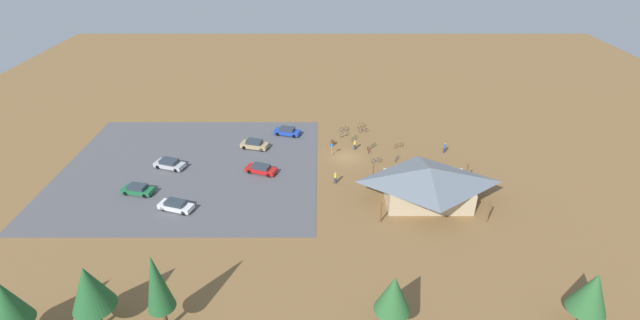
{
  "coord_description": "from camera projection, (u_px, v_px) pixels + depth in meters",
  "views": [
    {
      "loc": [
        4.05,
        61.38,
        34.16
      ],
      "look_at": [
        4.05,
        2.97,
        1.2
      ],
      "focal_mm": 25.03,
      "sensor_mm": 36.0,
      "label": 1
    }
  ],
  "objects": [
    {
      "name": "lot_sign",
      "position": [
        332.0,
        148.0,
        69.97
      ],
      "size": [
        0.56,
        0.08,
        2.2
      ],
      "color": "#99999E",
      "rests_on": "ground"
    },
    {
      "name": "bicycle_teal_yard_front",
      "position": [
        354.0,
        138.0,
        75.2
      ],
      "size": [
        1.08,
        1.45,
        0.83
      ],
      "color": "black",
      "rests_on": "ground"
    },
    {
      "name": "pine_west",
      "position": [
        157.0,
        283.0,
        38.78
      ],
      "size": [
        2.49,
        2.49,
        8.83
      ],
      "color": "brown",
      "rests_on": "ground"
    },
    {
      "name": "car_tan_aisle_side",
      "position": [
        254.0,
        144.0,
        72.48
      ],
      "size": [
        4.68,
        2.85,
        1.46
      ],
      "color": "tan",
      "rests_on": "parking_lot_asphalt"
    },
    {
      "name": "visitor_at_bikes",
      "position": [
        335.0,
        178.0,
        63.21
      ],
      "size": [
        0.37,
        0.36,
        1.76
      ],
      "color": "#2D3347",
      "rests_on": "ground"
    },
    {
      "name": "visitor_near_lot",
      "position": [
        355.0,
        144.0,
        72.15
      ],
      "size": [
        0.4,
        0.37,
        1.72
      ],
      "color": "#2D3347",
      "rests_on": "ground"
    },
    {
      "name": "pine_midwest",
      "position": [
        592.0,
        292.0,
        39.21
      ],
      "size": [
        3.39,
        3.39,
        6.89
      ],
      "color": "brown",
      "rests_on": "ground"
    },
    {
      "name": "bicycle_purple_edge_south",
      "position": [
        344.0,
        129.0,
        78.35
      ],
      "size": [
        1.67,
        0.64,
        0.87
      ],
      "color": "black",
      "rests_on": "ground"
    },
    {
      "name": "visitor_by_pavilion",
      "position": [
        445.0,
        148.0,
        71.19
      ],
      "size": [
        0.36,
        0.36,
        1.72
      ],
      "color": "#2D3347",
      "rests_on": "ground"
    },
    {
      "name": "pine_east",
      "position": [
        89.0,
        288.0,
        39.49
      ],
      "size": [
        3.83,
        3.83,
        7.23
      ],
      "color": "brown",
      "rests_on": "ground"
    },
    {
      "name": "pine_far_west",
      "position": [
        394.0,
        294.0,
        39.19
      ],
      "size": [
        3.29,
        3.29,
        6.6
      ],
      "color": "brown",
      "rests_on": "ground"
    },
    {
      "name": "parking_lot_asphalt",
      "position": [
        191.0,
        168.0,
        67.39
      ],
      "size": [
        38.19,
        32.86,
        0.05
      ],
      "primitive_type": "cube",
      "color": "#56565B",
      "rests_on": "ground"
    },
    {
      "name": "ground",
      "position": [
        346.0,
        157.0,
        70.25
      ],
      "size": [
        160.0,
        160.0,
        0.0
      ],
      "primitive_type": "plane",
      "color": "olive",
      "rests_on": "ground"
    },
    {
      "name": "bicycle_orange_edge_north",
      "position": [
        399.0,
        145.0,
        73.04
      ],
      "size": [
        1.58,
        0.72,
        0.82
      ],
      "color": "black",
      "rests_on": "ground"
    },
    {
      "name": "bicycle_white_lone_west",
      "position": [
        397.0,
        159.0,
        69.12
      ],
      "size": [
        0.81,
        1.51,
        0.86
      ],
      "color": "black",
      "rests_on": "ground"
    },
    {
      "name": "bicycle_red_near_porch",
      "position": [
        368.0,
        150.0,
        71.66
      ],
      "size": [
        0.48,
        1.75,
        0.82
      ],
      "color": "black",
      "rests_on": "ground"
    },
    {
      "name": "bicycle_yellow_back_row",
      "position": [
        361.0,
        126.0,
        79.55
      ],
      "size": [
        1.49,
        0.89,
        0.91
      ],
      "color": "black",
      "rests_on": "ground"
    },
    {
      "name": "car_white_near_entry",
      "position": [
        176.0,
        205.0,
        57.62
      ],
      "size": [
        4.81,
        2.95,
        1.35
      ],
      "color": "white",
      "rests_on": "parking_lot_asphalt"
    },
    {
      "name": "car_silver_mid_lot",
      "position": [
        170.0,
        164.0,
        66.98
      ],
      "size": [
        4.89,
        3.18,
        1.41
      ],
      "color": "#BCBCC1",
      "rests_on": "parking_lot_asphalt"
    },
    {
      "name": "car_green_back_corner",
      "position": [
        138.0,
        189.0,
        60.94
      ],
      "size": [
        4.53,
        2.62,
        1.32
      ],
      "color": "#1E6B3D",
      "rests_on": "parking_lot_asphalt"
    },
    {
      "name": "bicycle_blue_lone_east",
      "position": [
        376.0,
        161.0,
        68.58
      ],
      "size": [
        1.75,
        0.58,
        0.85
      ],
      "color": "black",
      "rests_on": "ground"
    },
    {
      "name": "trash_bin",
      "position": [
        332.0,
        143.0,
        73.64
      ],
      "size": [
        0.6,
        0.6,
        0.9
      ],
      "primitive_type": "cylinder",
      "color": "brown",
      "rests_on": "ground"
    },
    {
      "name": "bicycle_green_yard_left",
      "position": [
        373.0,
        146.0,
        72.96
      ],
      "size": [
        1.08,
        1.28,
        0.76
      ],
      "color": "black",
      "rests_on": "ground"
    },
    {
      "name": "bike_pavilion",
      "position": [
        428.0,
        182.0,
        58.48
      ],
      "size": [
        13.78,
        9.87,
        5.04
      ],
      "color": "#C6B28E",
      "rests_on": "ground"
    },
    {
      "name": "bicycle_black_near_sign",
      "position": [
        364.0,
        130.0,
        78.04
      ],
      "size": [
        1.68,
        0.59,
        0.81
      ],
      "color": "black",
      "rests_on": "ground"
    },
    {
      "name": "bicycle_silver_front_row",
      "position": [
        344.0,
        135.0,
        76.51
      ],
      "size": [
        1.48,
        0.99,
        0.84
      ],
      "color": "black",
      "rests_on": "ground"
    },
    {
      "name": "car_blue_front_row",
      "position": [
        287.0,
        131.0,
        76.8
      ],
      "size": [
        4.69,
        2.91,
        1.38
      ],
      "color": "#1E42B2",
      "rests_on": "parking_lot_asphalt"
    },
    {
      "name": "pine_center",
      "position": [
        7.0,
        302.0,
        38.12
      ],
      "size": [
        3.28,
        3.28,
        7.15
      ],
      "color": "brown",
      "rests_on": "ground"
    },
    {
      "name": "car_red_inner_stall",
      "position": [
        261.0,
        169.0,
        65.75
      ],
      "size": [
        4.88,
        3.17,
        1.29
      ],
      "color": "red",
      "rests_on": "parking_lot_asphalt"
    }
  ]
}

